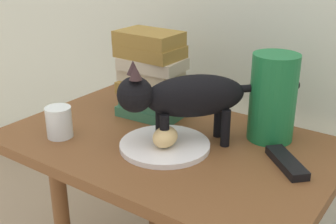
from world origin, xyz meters
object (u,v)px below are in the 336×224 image
Objects in this scene: side_table at (168,168)px; tv_remote at (286,162)px; cat at (183,97)px; plate at (165,145)px; bread_roll at (165,137)px; book_stack at (152,75)px; green_vase at (273,98)px; candle_jar at (59,124)px.

side_table is 0.33m from tv_remote.
plate is at bearing -120.96° from cat.
bread_roll is 0.26m from book_stack.
green_vase is at bearing 7.86° from book_stack.
book_stack is (-0.16, 0.16, 0.12)m from plate.
side_table is 5.83× the size of tv_remote.
plate is 0.30m from candle_jar.
tv_remote is (0.57, 0.20, -0.03)m from candle_jar.
tv_remote reaches higher than side_table.
cat is 0.22m from book_stack.
bread_roll is 0.34× the size of green_vase.
tv_remote is at bearing 9.51° from cat.
tv_remote is (0.27, 0.04, -0.12)m from cat.
green_vase reaches higher than cat.
book_stack reaches higher than tv_remote.
cat is 4.36× the size of candle_jar.
green_vase is 1.55× the size of tv_remote.
side_table is at bearing -39.49° from book_stack.
bread_roll reaches higher than tv_remote.
tv_remote is (0.29, 0.09, 0.00)m from plate.
book_stack reaches higher than bread_roll.
green_vase is 0.19m from tv_remote.
side_table is at bearing 179.22° from cat.
cat is 0.24m from green_vase.
book_stack is (-0.19, 0.12, -0.01)m from cat.
side_table is 3.74× the size of plate.
green_vase is at bearing 171.38° from tv_remote.
green_vase is (0.19, 0.22, 0.08)m from bread_roll.
bread_roll is at bearing -116.63° from tv_remote.
green_vase is at bearing 47.03° from plate.
green_vase is 0.57m from candle_jar.
cat is at bearing 26.99° from candle_jar.
plate is 0.63× the size of cat.
side_table is at bearing -142.71° from green_vase.
bread_roll is (0.03, -0.06, 0.13)m from side_table.
bread_roll is at bearing -45.12° from book_stack.
tv_remote is (0.31, 0.04, 0.10)m from side_table.
plate is 2.75× the size of candle_jar.
cat reaches higher than bread_roll.
candle_jar is 0.60m from tv_remote.
plate is 0.30m from tv_remote.
candle_jar is at bearing -161.40° from bread_roll.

